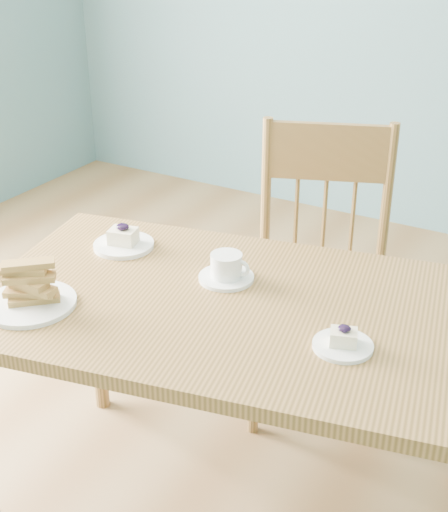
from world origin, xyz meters
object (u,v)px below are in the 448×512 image
Objects in this scene: dining_table at (241,327)px; dining_chair at (320,273)px; cheesecake_plate_near at (343,342)px; biscotti_plate at (28,291)px; cheesecake_plate_far at (124,241)px; coffee_cup at (227,269)px.

dining_table is 1.49× the size of dining_chair.
biscotti_plate is (-0.77, -0.22, 0.03)m from cheesecake_plate_near.
biscotti_plate reaches higher than cheesecake_plate_near.
dining_chair is 0.72m from cheesecake_plate_far.
cheesecake_plate_far and coffee_cup have the same top height.
dining_chair reaches higher than coffee_cup.
cheesecake_plate_near is at bearing -22.98° from dining_table.
cheesecake_plate_far is at bearing 90.07° from biscotti_plate.
cheesecake_plate_near is at bearing 16.09° from biscotti_plate.
dining_table is 0.49m from cheesecake_plate_far.
coffee_cup is (-0.06, -0.55, 0.25)m from dining_chair.
cheesecake_plate_far is at bearing 154.66° from dining_table.
cheesecake_plate_far is 0.76× the size of biscotti_plate.
cheesecake_plate_near is 0.43m from coffee_cup.
dining_chair reaches higher than biscotti_plate.
dining_table is at bearing -49.29° from coffee_cup.
dining_table is 8.34× the size of cheesecake_plate_far.
dining_chair is at bearing 81.79° from dining_table.
dining_chair is 0.82m from cheesecake_plate_near.
cheesecake_plate_far is 1.18× the size of coffee_cup.
coffee_cup is at bearing -117.18° from dining_chair.
cheesecake_plate_near is 0.93× the size of coffee_cup.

